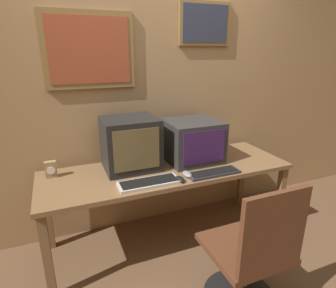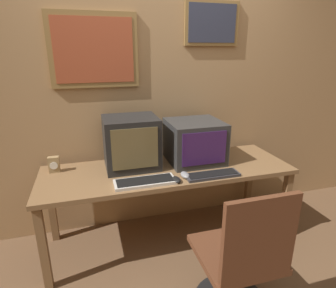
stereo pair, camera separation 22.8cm
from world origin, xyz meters
name	(u,v)px [view 1 (the left image)]	position (x,y,z in m)	size (l,w,h in m)	color
wall_back	(150,90)	(0.00, 1.21, 1.31)	(8.00, 0.08, 2.60)	tan
desk	(168,176)	(0.00, 0.78, 0.64)	(2.07, 0.68, 0.71)	olive
monitor_left	(130,144)	(-0.28, 0.91, 0.92)	(0.44, 0.39, 0.43)	black
monitor_right	(192,141)	(0.27, 0.88, 0.89)	(0.46, 0.44, 0.36)	#333333
keyboard_main	(149,183)	(-0.24, 0.56, 0.72)	(0.46, 0.17, 0.03)	beige
keyboard_side	(214,173)	(0.29, 0.53, 0.72)	(0.43, 0.13, 0.03)	#333338
mouse_near_keyboard	(187,174)	(0.08, 0.57, 0.73)	(0.06, 0.11, 0.04)	gray
mouse_far_corner	(180,179)	(-0.01, 0.52, 0.73)	(0.06, 0.10, 0.03)	black
desk_clock	(51,169)	(-0.90, 0.96, 0.77)	(0.08, 0.05, 0.13)	#A38456
office_chair	(251,259)	(0.21, -0.08, 0.39)	(0.50, 0.50, 0.94)	black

